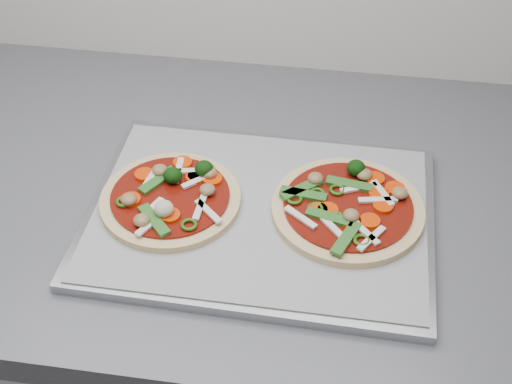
# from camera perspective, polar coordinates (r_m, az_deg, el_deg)

# --- Properties ---
(countertop) EXTENTS (3.60, 0.60, 0.04)m
(countertop) POSITION_cam_1_polar(r_m,az_deg,el_deg) (0.94, 7.08, -1.38)
(countertop) COLOR #56565C
(countertop) RESTS_ON base_cabinet
(baking_tray) EXTENTS (0.43, 0.32, 0.01)m
(baking_tray) POSITION_cam_1_polar(r_m,az_deg,el_deg) (0.88, 0.33, -1.93)
(baking_tray) COLOR #99989E
(baking_tray) RESTS_ON countertop
(parchment) EXTENTS (0.41, 0.30, 0.00)m
(parchment) POSITION_cam_1_polar(r_m,az_deg,el_deg) (0.88, 0.33, -1.55)
(parchment) COLOR gray
(parchment) RESTS_ON baking_tray
(pizza_left) EXTENTS (0.19, 0.19, 0.03)m
(pizza_left) POSITION_cam_1_polar(r_m,az_deg,el_deg) (0.89, -6.77, -0.35)
(pizza_left) COLOR #DBB779
(pizza_left) RESTS_ON parchment
(pizza_right) EXTENTS (0.24, 0.24, 0.03)m
(pizza_right) POSITION_cam_1_polar(r_m,az_deg,el_deg) (0.88, 7.34, -1.16)
(pizza_right) COLOR #DBB779
(pizza_right) RESTS_ON parchment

